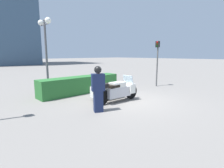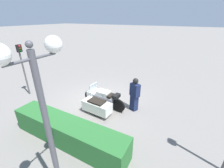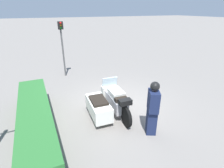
{
  "view_description": "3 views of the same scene",
  "coord_description": "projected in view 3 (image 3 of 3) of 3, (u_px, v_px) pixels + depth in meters",
  "views": [
    {
      "loc": [
        -6.15,
        -5.22,
        2.16
      ],
      "look_at": [
        -0.98,
        0.2,
        0.88
      ],
      "focal_mm": 28.0,
      "sensor_mm": 36.0,
      "label": 1
    },
    {
      "loc": [
        -4.23,
        6.01,
        4.37
      ],
      "look_at": [
        -0.88,
        -0.18,
        1.2
      ],
      "focal_mm": 24.0,
      "sensor_mm": 36.0,
      "label": 2
    },
    {
      "loc": [
        -5.69,
        2.73,
        3.61
      ],
      "look_at": [
        -0.44,
        0.33,
        1.11
      ],
      "focal_mm": 28.0,
      "sensor_mm": 36.0,
      "label": 3
    }
  ],
  "objects": [
    {
      "name": "officer_rider",
      "position": [
        153.0,
        107.0,
        5.18
      ],
      "size": [
        0.55,
        0.47,
        1.74
      ],
      "rotation": [
        0.0,
        0.0,
        -2.04
      ],
      "color": "#192347",
      "rests_on": "ground"
    },
    {
      "name": "hedge_bush_curbside",
      "position": [
        36.0,
        122.0,
        5.28
      ],
      "size": [
        4.78,
        0.9,
        0.93
      ],
      "primitive_type": "cube",
      "color": "#28662D",
      "rests_on": "ground"
    },
    {
      "name": "ground_plane",
      "position": [
        115.0,
        104.0,
        7.22
      ],
      "size": [
        160.0,
        160.0,
        0.0
      ],
      "primitive_type": "plane",
      "color": "slate"
    },
    {
      "name": "police_motorcycle",
      "position": [
        106.0,
        102.0,
        6.35
      ],
      "size": [
        2.5,
        1.43,
        1.17
      ],
      "rotation": [
        0.0,
        0.0,
        -0.07
      ],
      "color": "black",
      "rests_on": "ground"
    },
    {
      "name": "traffic_light_near",
      "position": [
        62.0,
        41.0,
        9.43
      ],
      "size": [
        0.23,
        0.27,
        3.01
      ],
      "rotation": [
        0.0,
        0.0,
        3.22
      ],
      "color": "#4C4C4C",
      "rests_on": "ground"
    }
  ]
}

